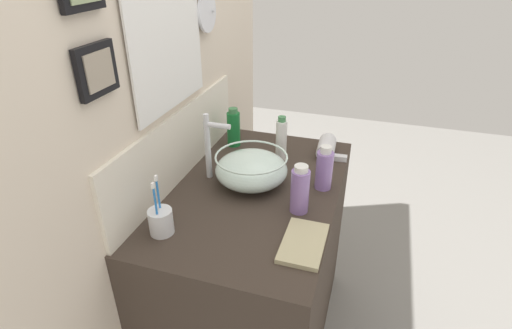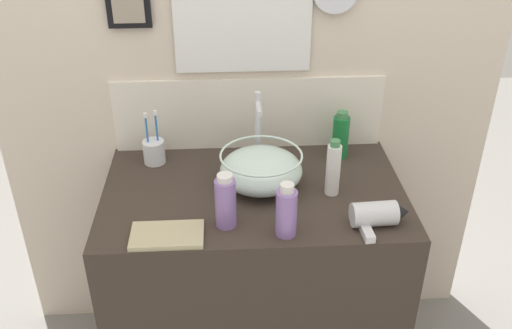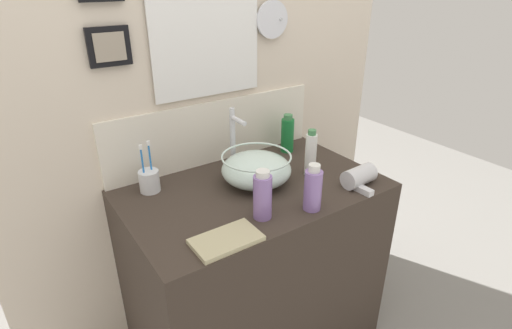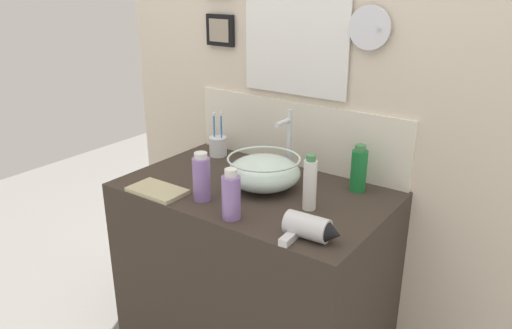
{
  "view_description": "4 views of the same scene",
  "coord_description": "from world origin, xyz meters",
  "px_view_note": "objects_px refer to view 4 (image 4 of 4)",
  "views": [
    {
      "loc": [
        -1.25,
        -0.4,
        1.69
      ],
      "look_at": [
        0.01,
        0.0,
        0.96
      ],
      "focal_mm": 28.0,
      "sensor_mm": 36.0,
      "label": 1
    },
    {
      "loc": [
        -0.09,
        -1.63,
        1.92
      ],
      "look_at": [
        0.01,
        0.0,
        0.96
      ],
      "focal_mm": 40.0,
      "sensor_mm": 36.0,
      "label": 2
    },
    {
      "loc": [
        -0.78,
        -1.16,
        1.63
      ],
      "look_at": [
        0.01,
        0.0,
        0.96
      ],
      "focal_mm": 28.0,
      "sensor_mm": 36.0,
      "label": 3
    },
    {
      "loc": [
        1.03,
        -1.44,
        1.63
      ],
      "look_at": [
        0.01,
        0.0,
        0.96
      ],
      "focal_mm": 35.0,
      "sensor_mm": 36.0,
      "label": 4
    }
  ],
  "objects_px": {
    "faucet": "(288,139)",
    "shampoo_bottle": "(310,184)",
    "hand_towel": "(157,191)",
    "soap_dispenser": "(359,169)",
    "toothbrush_cup": "(218,146)",
    "lotion_bottle": "(202,178)",
    "glass_bowl_sink": "(264,172)",
    "spray_bottle": "(231,196)",
    "hair_drier": "(311,228)"
  },
  "relations": [
    {
      "from": "hair_drier",
      "to": "lotion_bottle",
      "type": "distance_m",
      "value": 0.47
    },
    {
      "from": "soap_dispenser",
      "to": "toothbrush_cup",
      "type": "bearing_deg",
      "value": -179.73
    },
    {
      "from": "faucet",
      "to": "shampoo_bottle",
      "type": "bearing_deg",
      "value": -44.22
    },
    {
      "from": "toothbrush_cup",
      "to": "lotion_bottle",
      "type": "distance_m",
      "value": 0.48
    },
    {
      "from": "toothbrush_cup",
      "to": "spray_bottle",
      "type": "xyz_separation_m",
      "value": [
        0.44,
        -0.46,
        0.04
      ]
    },
    {
      "from": "shampoo_bottle",
      "to": "lotion_bottle",
      "type": "xyz_separation_m",
      "value": [
        -0.36,
        -0.16,
        -0.01
      ]
    },
    {
      "from": "lotion_bottle",
      "to": "soap_dispenser",
      "type": "bearing_deg",
      "value": 43.33
    },
    {
      "from": "shampoo_bottle",
      "to": "hand_towel",
      "type": "height_order",
      "value": "shampoo_bottle"
    },
    {
      "from": "glass_bowl_sink",
      "to": "lotion_bottle",
      "type": "relative_size",
      "value": 1.55
    },
    {
      "from": "lotion_bottle",
      "to": "hand_towel",
      "type": "height_order",
      "value": "lotion_bottle"
    },
    {
      "from": "faucet",
      "to": "spray_bottle",
      "type": "relative_size",
      "value": 1.53
    },
    {
      "from": "shampoo_bottle",
      "to": "spray_bottle",
      "type": "bearing_deg",
      "value": -129.61
    },
    {
      "from": "shampoo_bottle",
      "to": "spray_bottle",
      "type": "height_order",
      "value": "shampoo_bottle"
    },
    {
      "from": "lotion_bottle",
      "to": "soap_dispenser",
      "type": "distance_m",
      "value": 0.59
    },
    {
      "from": "glass_bowl_sink",
      "to": "soap_dispenser",
      "type": "distance_m",
      "value": 0.36
    },
    {
      "from": "toothbrush_cup",
      "to": "lotion_bottle",
      "type": "bearing_deg",
      "value": -57.39
    },
    {
      "from": "lotion_bottle",
      "to": "hand_towel",
      "type": "relative_size",
      "value": 0.83
    },
    {
      "from": "hand_towel",
      "to": "toothbrush_cup",
      "type": "bearing_deg",
      "value": 99.75
    },
    {
      "from": "glass_bowl_sink",
      "to": "lotion_bottle",
      "type": "distance_m",
      "value": 0.25
    },
    {
      "from": "lotion_bottle",
      "to": "hand_towel",
      "type": "xyz_separation_m",
      "value": [
        -0.18,
        -0.05,
        -0.08
      ]
    },
    {
      "from": "glass_bowl_sink",
      "to": "hair_drier",
      "type": "height_order",
      "value": "glass_bowl_sink"
    },
    {
      "from": "spray_bottle",
      "to": "soap_dispenser",
      "type": "xyz_separation_m",
      "value": [
        0.25,
        0.46,
        0.0
      ]
    },
    {
      "from": "toothbrush_cup",
      "to": "soap_dispenser",
      "type": "height_order",
      "value": "toothbrush_cup"
    },
    {
      "from": "glass_bowl_sink",
      "to": "spray_bottle",
      "type": "bearing_deg",
      "value": -78.27
    },
    {
      "from": "spray_bottle",
      "to": "soap_dispenser",
      "type": "height_order",
      "value": "soap_dispenser"
    },
    {
      "from": "lotion_bottle",
      "to": "shampoo_bottle",
      "type": "bearing_deg",
      "value": 23.96
    },
    {
      "from": "soap_dispenser",
      "to": "hand_towel",
      "type": "bearing_deg",
      "value": -142.96
    },
    {
      "from": "faucet",
      "to": "spray_bottle",
      "type": "distance_m",
      "value": 0.45
    },
    {
      "from": "hair_drier",
      "to": "shampoo_bottle",
      "type": "distance_m",
      "value": 0.23
    },
    {
      "from": "hair_drier",
      "to": "soap_dispenser",
      "type": "relative_size",
      "value": 1.01
    },
    {
      "from": "hair_drier",
      "to": "toothbrush_cup",
      "type": "bearing_deg",
      "value": 149.45
    },
    {
      "from": "shampoo_bottle",
      "to": "soap_dispenser",
      "type": "height_order",
      "value": "shampoo_bottle"
    },
    {
      "from": "toothbrush_cup",
      "to": "spray_bottle",
      "type": "height_order",
      "value": "toothbrush_cup"
    },
    {
      "from": "shampoo_bottle",
      "to": "lotion_bottle",
      "type": "distance_m",
      "value": 0.39
    },
    {
      "from": "spray_bottle",
      "to": "glass_bowl_sink",
      "type": "bearing_deg",
      "value": 101.73
    },
    {
      "from": "soap_dispenser",
      "to": "hand_towel",
      "type": "distance_m",
      "value": 0.77
    },
    {
      "from": "glass_bowl_sink",
      "to": "lotion_bottle",
      "type": "bearing_deg",
      "value": -119.5
    },
    {
      "from": "glass_bowl_sink",
      "to": "hand_towel",
      "type": "xyz_separation_m",
      "value": [
        -0.3,
        -0.27,
        -0.06
      ]
    },
    {
      "from": "faucet",
      "to": "soap_dispenser",
      "type": "distance_m",
      "value": 0.31
    },
    {
      "from": "hair_drier",
      "to": "lotion_bottle",
      "type": "height_order",
      "value": "lotion_bottle"
    },
    {
      "from": "hair_drier",
      "to": "shampoo_bottle",
      "type": "bearing_deg",
      "value": 121.0
    },
    {
      "from": "hair_drier",
      "to": "shampoo_bottle",
      "type": "xyz_separation_m",
      "value": [
        -0.11,
        0.19,
        0.06
      ]
    },
    {
      "from": "faucet",
      "to": "shampoo_bottle",
      "type": "height_order",
      "value": "faucet"
    },
    {
      "from": "glass_bowl_sink",
      "to": "hand_towel",
      "type": "bearing_deg",
      "value": -138.02
    },
    {
      "from": "glass_bowl_sink",
      "to": "spray_bottle",
      "type": "distance_m",
      "value": 0.28
    },
    {
      "from": "faucet",
      "to": "hair_drier",
      "type": "bearing_deg",
      "value": -50.11
    },
    {
      "from": "glass_bowl_sink",
      "to": "shampoo_bottle",
      "type": "xyz_separation_m",
      "value": [
        0.24,
        -0.06,
        0.03
      ]
    },
    {
      "from": "hair_drier",
      "to": "toothbrush_cup",
      "type": "height_order",
      "value": "toothbrush_cup"
    },
    {
      "from": "toothbrush_cup",
      "to": "lotion_bottle",
      "type": "xyz_separation_m",
      "value": [
        0.26,
        -0.4,
        0.04
      ]
    },
    {
      "from": "faucet",
      "to": "hand_towel",
      "type": "bearing_deg",
      "value": -124.37
    }
  ]
}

